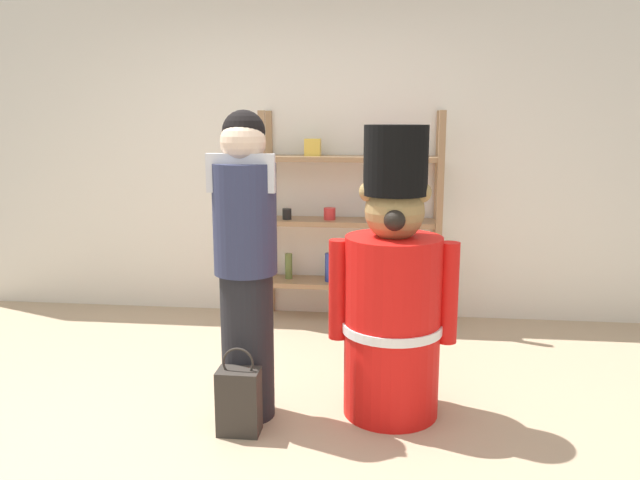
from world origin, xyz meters
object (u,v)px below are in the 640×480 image
Objects in this scene: teddy_bear_guard at (393,297)px; person_shopper at (246,260)px; shopping_bag at (239,400)px; merchandise_shelf at (351,219)px.

person_shopper is at bearing -171.06° from teddy_bear_guard.
person_shopper is at bearing 88.95° from shopping_bag.
teddy_bear_guard is 0.99m from shopping_bag.
person_shopper reaches higher than teddy_bear_guard.
shopping_bag is (-0.00, -0.21, -0.71)m from person_shopper.
merchandise_shelf reaches higher than shopping_bag.
teddy_bear_guard reaches higher than shopping_bag.
shopping_bag is at bearing -157.26° from teddy_bear_guard.
person_shopper is 0.74m from shopping_bag.
person_shopper is at bearing -104.33° from merchandise_shelf.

